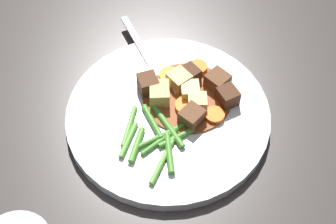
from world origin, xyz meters
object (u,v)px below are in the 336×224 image
(potato_chunk_2, at_px, (160,94))
(meat_chunk_0, at_px, (217,81))
(meat_chunk_4, at_px, (228,96))
(meat_chunk_1, at_px, (188,75))
(potato_chunk_0, at_px, (192,93))
(meat_chunk_2, at_px, (192,117))
(potato_chunk_3, at_px, (179,80))
(carrot_slice_1, at_px, (169,76))
(meat_chunk_3, at_px, (148,84))
(carrot_slice_2, at_px, (186,107))
(fork, at_px, (147,57))
(potato_chunk_1, at_px, (197,103))
(carrot_slice_3, at_px, (198,68))
(carrot_slice_0, at_px, (215,115))
(dinner_plate, at_px, (168,116))

(potato_chunk_2, relative_size, meat_chunk_0, 1.15)
(potato_chunk_2, distance_m, meat_chunk_0, 0.08)
(meat_chunk_0, relative_size, meat_chunk_4, 1.08)
(potato_chunk_2, distance_m, meat_chunk_1, 0.05)
(potato_chunk_0, bearing_deg, meat_chunk_2, -135.19)
(potato_chunk_0, relative_size, potato_chunk_3, 0.94)
(carrot_slice_1, relative_size, meat_chunk_3, 1.05)
(carrot_slice_2, height_order, meat_chunk_3, meat_chunk_3)
(carrot_slice_1, height_order, fork, carrot_slice_1)
(meat_chunk_0, height_order, meat_chunk_1, same)
(carrot_slice_2, height_order, fork, carrot_slice_2)
(potato_chunk_2, xyz_separation_m, meat_chunk_2, (0.01, -0.06, -0.00))
(potato_chunk_1, xyz_separation_m, meat_chunk_0, (0.05, 0.01, 0.00))
(carrot_slice_3, distance_m, potato_chunk_2, 0.08)
(carrot_slice_3, bearing_deg, meat_chunk_1, -170.33)
(meat_chunk_3, bearing_deg, meat_chunk_0, -38.33)
(potato_chunk_3, distance_m, meat_chunk_1, 0.02)
(potato_chunk_0, xyz_separation_m, meat_chunk_1, (0.02, 0.03, 0.00))
(carrot_slice_1, xyz_separation_m, meat_chunk_4, (0.03, -0.09, 0.01))
(meat_chunk_1, bearing_deg, carrot_slice_3, 9.67)
(carrot_slice_0, relative_size, meat_chunk_0, 0.94)
(meat_chunk_0, xyz_separation_m, fork, (-0.04, 0.11, -0.01))
(potato_chunk_0, bearing_deg, potato_chunk_2, 142.93)
(carrot_slice_3, bearing_deg, meat_chunk_4, -99.18)
(carrot_slice_3, relative_size, potato_chunk_2, 0.80)
(meat_chunk_1, bearing_deg, fork, 101.59)
(carrot_slice_1, bearing_deg, meat_chunk_2, -111.76)
(meat_chunk_3, bearing_deg, potato_chunk_0, -54.48)
(carrot_slice_0, bearing_deg, potato_chunk_2, 115.53)
(carrot_slice_1, bearing_deg, meat_chunk_1, -51.55)
(carrot_slice_3, relative_size, potato_chunk_0, 0.99)
(fork, bearing_deg, carrot_slice_1, -92.26)
(meat_chunk_4, bearing_deg, meat_chunk_3, 126.64)
(dinner_plate, relative_size, fork, 1.63)
(carrot_slice_3, distance_m, meat_chunk_1, 0.02)
(meat_chunk_2, bearing_deg, carrot_slice_1, 68.24)
(dinner_plate, relative_size, meat_chunk_3, 10.06)
(dinner_plate, xyz_separation_m, potato_chunk_1, (0.03, -0.02, 0.02))
(carrot_slice_0, distance_m, meat_chunk_0, 0.06)
(meat_chunk_2, relative_size, meat_chunk_3, 1.05)
(carrot_slice_2, distance_m, potato_chunk_2, 0.04)
(potato_chunk_1, bearing_deg, fork, 85.17)
(meat_chunk_0, bearing_deg, potato_chunk_1, -171.21)
(fork, bearing_deg, carrot_slice_0, -91.74)
(carrot_slice_2, xyz_separation_m, fork, (0.02, 0.11, -0.00))
(potato_chunk_3, xyz_separation_m, meat_chunk_3, (-0.04, 0.02, 0.00))
(potato_chunk_0, relative_size, meat_chunk_3, 0.96)
(potato_chunk_1, distance_m, meat_chunk_2, 0.03)
(potato_chunk_2, bearing_deg, potato_chunk_1, -56.55)
(meat_chunk_4, bearing_deg, dinner_plate, 149.45)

